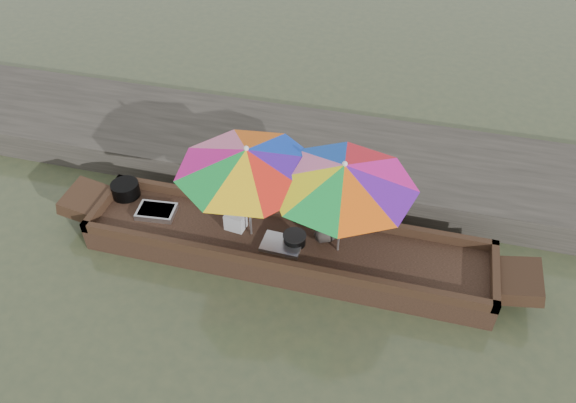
% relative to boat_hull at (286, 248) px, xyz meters
% --- Properties ---
extents(water, '(80.00, 80.00, 0.00)m').
position_rel_boat_hull_xyz_m(water, '(0.00, 0.00, -0.17)').
color(water, '#3A442D').
rests_on(water, ground).
extents(dock, '(22.00, 2.20, 0.50)m').
position_rel_boat_hull_xyz_m(dock, '(0.00, 2.20, 0.08)').
color(dock, '#2D2B26').
rests_on(dock, ground).
extents(boat_hull, '(5.84, 1.20, 0.35)m').
position_rel_boat_hull_xyz_m(boat_hull, '(0.00, 0.00, 0.00)').
color(boat_hull, black).
rests_on(boat_hull, water).
extents(cooking_pot, '(0.43, 0.43, 0.23)m').
position_rel_boat_hull_xyz_m(cooking_pot, '(-2.67, 0.33, 0.29)').
color(cooking_pot, black).
rests_on(cooking_pot, boat_hull).
extents(tray_crayfish, '(0.60, 0.45, 0.09)m').
position_rel_boat_hull_xyz_m(tray_crayfish, '(-2.03, 0.04, 0.22)').
color(tray_crayfish, silver).
rests_on(tray_crayfish, boat_hull).
extents(tray_scallop, '(0.58, 0.41, 0.06)m').
position_rel_boat_hull_xyz_m(tray_scallop, '(-0.03, -0.13, 0.21)').
color(tray_scallop, silver).
rests_on(tray_scallop, boat_hull).
extents(charcoal_grill, '(0.32, 0.32, 0.15)m').
position_rel_boat_hull_xyz_m(charcoal_grill, '(0.13, -0.03, 0.25)').
color(charcoal_grill, black).
rests_on(charcoal_grill, boat_hull).
extents(supply_bag, '(0.31, 0.25, 0.26)m').
position_rel_boat_hull_xyz_m(supply_bag, '(-0.78, 0.06, 0.30)').
color(supply_bag, silver).
rests_on(supply_bag, boat_hull).
extents(vendor, '(0.59, 0.57, 1.01)m').
position_rel_boat_hull_xyz_m(vendor, '(0.53, 0.19, 0.68)').
color(vendor, '#342E2B').
rests_on(vendor, boat_hull).
extents(umbrella_bow, '(2.39, 2.39, 1.55)m').
position_rel_boat_hull_xyz_m(umbrella_bow, '(-0.52, 0.00, 0.95)').
color(umbrella_bow, '#4414A5').
rests_on(umbrella_bow, boat_hull).
extents(umbrella_stern, '(2.14, 2.14, 1.55)m').
position_rel_boat_hull_xyz_m(umbrella_stern, '(0.75, 0.00, 0.95)').
color(umbrella_stern, '#E51490').
rests_on(umbrella_stern, boat_hull).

